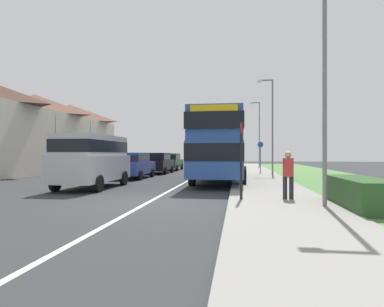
{
  "coord_description": "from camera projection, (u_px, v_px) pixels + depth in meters",
  "views": [
    {
      "loc": [
        2.89,
        -10.57,
        1.59
      ],
      "look_at": [
        0.76,
        4.89,
        1.6
      ],
      "focal_mm": 31.1,
      "sensor_mm": 36.0,
      "label": 1
    }
  ],
  "objects": [
    {
      "name": "lane_marking_centre",
      "position": [
        186.0,
        182.0,
        18.79
      ],
      "size": [
        0.14,
        60.0,
        0.01
      ],
      "primitive_type": "cube",
      "color": "silver",
      "rests_on": "ground_plane"
    },
    {
      "name": "roadside_hedge",
      "position": [
        360.0,
        194.0,
        9.33
      ],
      "size": [
        1.1,
        3.4,
        0.9
      ],
      "primitive_type": "cube",
      "color": "#2D5128",
      "rests_on": "ground_plane"
    },
    {
      "name": "street_lamp_far",
      "position": [
        258.0,
        130.0,
        39.02
      ],
      "size": [
        1.14,
        0.2,
        7.65
      ],
      "color": "slate",
      "rests_on": "ground_plane"
    },
    {
      "name": "parked_van_silver",
      "position": [
        93.0,
        157.0,
        15.32
      ],
      "size": [
        2.11,
        4.95,
        2.43
      ],
      "color": "#B7B7BC",
      "rests_on": "ground_plane"
    },
    {
      "name": "pedestrian_at_stop",
      "position": [
        288.0,
        173.0,
        10.74
      ],
      "size": [
        0.34,
        0.34,
        1.67
      ],
      "color": "#23232D",
      "rests_on": "ground_plane"
    },
    {
      "name": "street_lamp_mid",
      "position": [
        271.0,
        120.0,
        23.76
      ],
      "size": [
        1.14,
        0.2,
        6.91
      ],
      "color": "slate",
      "rests_on": "ground_plane"
    },
    {
      "name": "pavement_near_side",
      "position": [
        265.0,
        185.0,
        16.23
      ],
      "size": [
        3.2,
        68.0,
        0.12
      ],
      "primitive_type": "cube",
      "color": "gray",
      "rests_on": "ground_plane"
    },
    {
      "name": "ground_plane",
      "position": [
        149.0,
        202.0,
        10.86
      ],
      "size": [
        120.0,
        120.0,
        0.0
      ],
      "primitive_type": "plane",
      "color": "#2D3033"
    },
    {
      "name": "parked_car_dark_green",
      "position": [
        170.0,
        161.0,
        31.88
      ],
      "size": [
        1.97,
        4.28,
        1.62
      ],
      "color": "#19472D",
      "rests_on": "ground_plane"
    },
    {
      "name": "grass_verge_seaward",
      "position": [
        358.0,
        187.0,
        15.65
      ],
      "size": [
        6.0,
        68.0,
        0.08
      ],
      "primitive_type": "cube",
      "color": "#517F42",
      "rests_on": "ground_plane"
    },
    {
      "name": "bus_stop_sign",
      "position": [
        241.0,
        155.0,
        10.66
      ],
      "size": [
        0.09,
        0.52,
        2.6
      ],
      "color": "black",
      "rests_on": "ground_plane"
    },
    {
      "name": "street_lamp_near",
      "position": [
        321.0,
        57.0,
        9.32
      ],
      "size": [
        1.14,
        0.2,
        7.49
      ],
      "color": "slate",
      "rests_on": "ground_plane"
    },
    {
      "name": "house_terrace_far_side",
      "position": [
        34.0,
        133.0,
        30.15
      ],
      "size": [
        7.87,
        19.05,
        7.0
      ],
      "color": "beige",
      "rests_on": "ground_plane"
    },
    {
      "name": "parked_car_black",
      "position": [
        158.0,
        162.0,
        26.62
      ],
      "size": [
        1.95,
        4.28,
        1.66
      ],
      "color": "black",
      "rests_on": "ground_plane"
    },
    {
      "name": "parked_car_blue",
      "position": [
        133.0,
        164.0,
        21.31
      ],
      "size": [
        1.87,
        4.58,
        1.65
      ],
      "color": "navy",
      "rests_on": "ground_plane"
    },
    {
      "name": "cycle_route_sign",
      "position": [
        260.0,
        156.0,
        25.87
      ],
      "size": [
        0.44,
        0.08,
        2.52
      ],
      "color": "slate",
      "rests_on": "ground_plane"
    },
    {
      "name": "double_decker_bus",
      "position": [
        221.0,
        144.0,
        19.42
      ],
      "size": [
        2.8,
        11.39,
        3.7
      ],
      "color": "#284C93",
      "rests_on": "ground_plane"
    }
  ]
}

